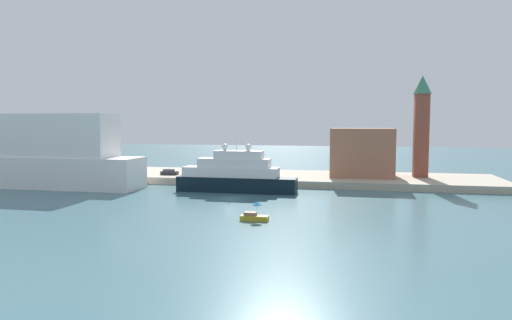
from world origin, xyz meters
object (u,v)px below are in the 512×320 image
mooring_bollard (251,177)px  large_yacht (235,175)px  harbor_building (362,152)px  small_motorboat (254,214)px  person_figure (193,171)px  parked_car (169,172)px  bell_tower (421,122)px  work_barge (138,184)px

mooring_bollard → large_yacht: bearing=-97.3°
harbor_building → mooring_bollard: size_ratio=21.38×
small_motorboat → harbor_building: (15.49, 47.38, 6.21)m
person_figure → parked_car: bearing=-141.9°
parked_car → large_yacht: bearing=-33.8°
harbor_building → person_figure: harbor_building is taller
parked_car → bell_tower: bearing=7.7°
small_motorboat → work_barge: size_ratio=0.97×
harbor_building → mooring_bollard: harbor_building is taller
bell_tower → small_motorboat: bearing=-120.9°
bell_tower → mooring_bollard: size_ratio=34.63×
small_motorboat → mooring_bollard: size_ratio=5.99×
work_barge → mooring_bollard: mooring_bollard is taller
work_barge → parked_car: parked_car is taller
parked_car → mooring_bollard: 21.44m
harbor_building → person_figure: (-40.55, -3.85, -4.87)m
small_motorboat → work_barge: (-33.44, 30.80, -0.51)m
harbor_building → bell_tower: (13.13, 0.37, 7.06)m
work_barge → mooring_bollard: size_ratio=6.17×
large_yacht → work_barge: size_ratio=5.92×
large_yacht → person_figure: (-15.15, 16.99, -1.09)m
large_yacht → bell_tower: bell_tower is taller
large_yacht → person_figure: large_yacht is taller
person_figure → bell_tower: bearing=4.5°
small_motorboat → parked_car: 49.74m
harbor_building → mooring_bollard: bearing=-154.6°
large_yacht → work_barge: (-23.54, 4.26, -2.94)m
work_barge → mooring_bollard: 25.29m
small_motorboat → bell_tower: size_ratio=0.17×
large_yacht → small_motorboat: 28.43m
parked_car → person_figure: bearing=38.1°
large_yacht → small_motorboat: bearing=-69.5°
large_yacht → person_figure: bearing=131.7°
work_barge → small_motorboat: bearing=-42.6°
bell_tower → person_figure: (-53.68, -4.21, -11.93)m
large_yacht → mooring_bollard: bearing=82.7°
parked_car → work_barge: bearing=-112.1°
large_yacht → person_figure: size_ratio=15.40×
small_motorboat → large_yacht: bearing=110.5°
person_figure → mooring_bollard: 18.06m
small_motorboat → mooring_bollard: 36.93m
work_barge → mooring_bollard: (24.74, 5.08, 1.45)m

